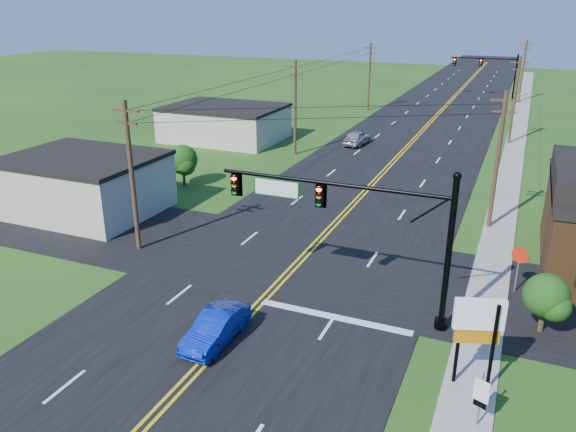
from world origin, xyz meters
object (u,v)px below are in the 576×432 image
at_px(blue_car, 216,328).
at_px(stop_sign, 519,260).
at_px(signal_mast_far, 486,68).
at_px(signal_mast_main, 351,219).
at_px(route_sign, 481,396).

bearing_deg(blue_car, stop_sign, 40.88).
bearing_deg(stop_sign, signal_mast_far, 117.18).
xyz_separation_m(signal_mast_main, blue_car, (-4.48, -4.94, -4.08)).
xyz_separation_m(route_sign, stop_sign, (0.81, 11.05, 0.53)).
bearing_deg(signal_mast_far, route_sign, -85.22).
bearing_deg(route_sign, signal_mast_far, 115.31).
xyz_separation_m(signal_mast_main, stop_sign, (7.43, 5.03, -2.90)).
relative_size(signal_mast_far, stop_sign, 4.27).
xyz_separation_m(signal_mast_main, route_sign, (6.63, -6.02, -3.43)).
bearing_deg(route_sign, stop_sign, 106.35).
height_order(route_sign, stop_sign, stop_sign).
bearing_deg(blue_car, signal_mast_main, 48.74).
xyz_separation_m(signal_mast_far, stop_sign, (7.34, -66.97, -2.69)).
distance_m(signal_mast_main, route_sign, 9.59).
relative_size(blue_car, stop_sign, 1.59).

